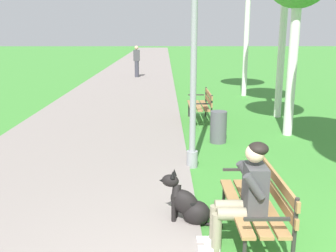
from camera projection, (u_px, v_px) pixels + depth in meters
paved_path at (140, 66)px, 26.56m from camera, size 4.24×60.00×0.04m
park_bench_near at (259, 200)px, 4.46m from camera, size 0.55×1.50×0.85m
park_bench_mid at (202, 103)px, 10.40m from camera, size 0.55×1.50×0.85m
person_seated_on_near_bench at (245, 192)px, 4.26m from camera, size 0.74×0.49×1.25m
dog_black at (188, 205)px, 4.93m from camera, size 0.82×0.40×0.71m
lamp_post_near at (194, 37)px, 6.51m from camera, size 0.24×0.24×4.45m
litter_bin at (218, 127)px, 8.52m from camera, size 0.36×0.36×0.70m
pedestrian_distant at (137, 62)px, 20.17m from camera, size 0.32×0.22×1.65m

